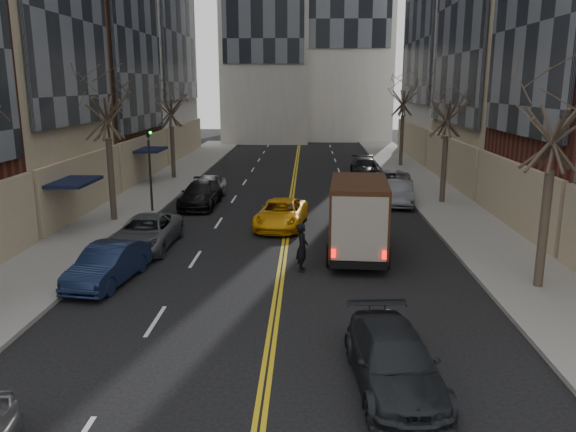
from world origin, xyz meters
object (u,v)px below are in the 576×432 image
(ups_truck, at_px, (358,217))
(taxi, at_px, (281,214))
(observer_sedan, at_px, (394,361))
(pedestrian, at_px, (302,247))

(ups_truck, height_order, taxi, ups_truck)
(ups_truck, distance_m, observer_sedan, 10.27)
(ups_truck, relative_size, pedestrian, 3.24)
(ups_truck, xyz_separation_m, pedestrian, (-2.23, -2.02, -0.68))
(observer_sedan, distance_m, taxi, 15.15)
(ups_truck, height_order, pedestrian, ups_truck)
(observer_sedan, relative_size, pedestrian, 2.56)
(taxi, relative_size, pedestrian, 2.60)
(observer_sedan, bearing_deg, pedestrian, 100.54)
(observer_sedan, distance_m, pedestrian, 8.50)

